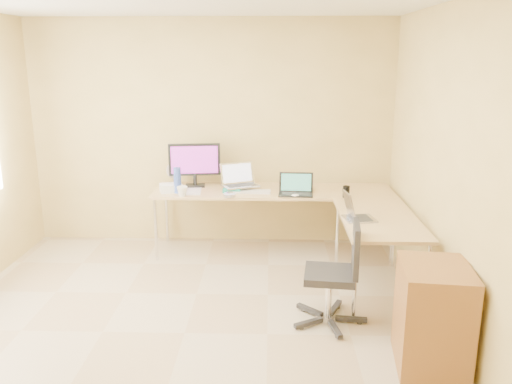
{
  "coord_description": "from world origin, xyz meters",
  "views": [
    {
      "loc": [
        0.69,
        -3.8,
        2.19
      ],
      "look_at": [
        0.55,
        1.1,
        0.9
      ],
      "focal_mm": 36.78,
      "sensor_mm": 36.0,
      "label": 1
    }
  ],
  "objects_px": {
    "desk_fan": "(176,174)",
    "laptop_return": "(360,208)",
    "water_bottle": "(177,180)",
    "office_chair": "(330,266)",
    "laptop_black": "(296,184)",
    "desk_return": "(377,254)",
    "laptop_center": "(240,175)",
    "monitor": "(195,165)",
    "cabinet": "(432,320)",
    "desk_main": "(273,221)",
    "mug": "(182,191)",
    "keyboard": "(249,192)"
  },
  "relations": [
    {
      "from": "monitor",
      "to": "keyboard",
      "type": "bearing_deg",
      "value": -30.51
    },
    {
      "from": "laptop_center",
      "to": "laptop_return",
      "type": "relative_size",
      "value": 1.2
    },
    {
      "from": "desk_main",
      "to": "desk_fan",
      "type": "bearing_deg",
      "value": 169.93
    },
    {
      "from": "laptop_center",
      "to": "desk_fan",
      "type": "xyz_separation_m",
      "value": [
        -0.75,
        0.22,
        -0.04
      ]
    },
    {
      "from": "desk_main",
      "to": "laptop_black",
      "type": "xyz_separation_m",
      "value": [
        0.24,
        -0.21,
        0.48
      ]
    },
    {
      "from": "keyboard",
      "to": "desk_return",
      "type": "bearing_deg",
      "value": -33.69
    },
    {
      "from": "laptop_black",
      "to": "mug",
      "type": "height_order",
      "value": "laptop_black"
    },
    {
      "from": "desk_return",
      "to": "water_bottle",
      "type": "height_order",
      "value": "water_bottle"
    },
    {
      "from": "laptop_center",
      "to": "mug",
      "type": "relative_size",
      "value": 3.41
    },
    {
      "from": "laptop_black",
      "to": "cabinet",
      "type": "bearing_deg",
      "value": -62.84
    },
    {
      "from": "desk_fan",
      "to": "laptop_return",
      "type": "height_order",
      "value": "desk_fan"
    },
    {
      "from": "laptop_return",
      "to": "laptop_black",
      "type": "bearing_deg",
      "value": 23.39
    },
    {
      "from": "desk_return",
      "to": "monitor",
      "type": "distance_m",
      "value": 2.28
    },
    {
      "from": "monitor",
      "to": "desk_fan",
      "type": "xyz_separation_m",
      "value": [
        -0.23,
        0.06,
        -0.12
      ]
    },
    {
      "from": "laptop_return",
      "to": "water_bottle",
      "type": "bearing_deg",
      "value": 54.55
    },
    {
      "from": "cabinet",
      "to": "keyboard",
      "type": "bearing_deg",
      "value": 129.65
    },
    {
      "from": "water_bottle",
      "to": "cabinet",
      "type": "height_order",
      "value": "water_bottle"
    },
    {
      "from": "water_bottle",
      "to": "laptop_return",
      "type": "distance_m",
      "value": 2.04
    },
    {
      "from": "laptop_center",
      "to": "cabinet",
      "type": "distance_m",
      "value": 2.73
    },
    {
      "from": "keyboard",
      "to": "cabinet",
      "type": "height_order",
      "value": "cabinet"
    },
    {
      "from": "laptop_return",
      "to": "office_chair",
      "type": "bearing_deg",
      "value": 141.01
    },
    {
      "from": "laptop_black",
      "to": "cabinet",
      "type": "height_order",
      "value": "laptop_black"
    },
    {
      "from": "mug",
      "to": "desk_fan",
      "type": "bearing_deg",
      "value": 107.29
    },
    {
      "from": "monitor",
      "to": "office_chair",
      "type": "distance_m",
      "value": 2.27
    },
    {
      "from": "laptop_return",
      "to": "office_chair",
      "type": "distance_m",
      "value": 0.73
    },
    {
      "from": "monitor",
      "to": "keyboard",
      "type": "xyz_separation_m",
      "value": [
        0.63,
        -0.27,
        -0.24
      ]
    },
    {
      "from": "desk_return",
      "to": "desk_main",
      "type": "bearing_deg",
      "value": 134.27
    },
    {
      "from": "water_bottle",
      "to": "desk_fan",
      "type": "distance_m",
      "value": 0.37
    },
    {
      "from": "desk_main",
      "to": "keyboard",
      "type": "bearing_deg",
      "value": -154.56
    },
    {
      "from": "laptop_black",
      "to": "laptop_return",
      "type": "relative_size",
      "value": 1.14
    },
    {
      "from": "mug",
      "to": "water_bottle",
      "type": "xyz_separation_m",
      "value": [
        -0.07,
        0.14,
        0.09
      ]
    },
    {
      "from": "laptop_black",
      "to": "keyboard",
      "type": "bearing_deg",
      "value": 174.54
    },
    {
      "from": "desk_return",
      "to": "laptop_black",
      "type": "xyz_separation_m",
      "value": [
        -0.74,
        0.79,
        0.48
      ]
    },
    {
      "from": "water_bottle",
      "to": "desk_fan",
      "type": "relative_size",
      "value": 1.13
    },
    {
      "from": "monitor",
      "to": "office_chair",
      "type": "height_order",
      "value": "monitor"
    },
    {
      "from": "laptop_center",
      "to": "laptop_return",
      "type": "xyz_separation_m",
      "value": [
        1.15,
        -1.05,
        -0.06
      ]
    },
    {
      "from": "laptop_black",
      "to": "laptop_return",
      "type": "xyz_separation_m",
      "value": [
        0.54,
        -0.86,
        -0.01
      ]
    },
    {
      "from": "water_bottle",
      "to": "cabinet",
      "type": "bearing_deg",
      "value": -43.87
    },
    {
      "from": "monitor",
      "to": "laptop_return",
      "type": "distance_m",
      "value": 2.07
    },
    {
      "from": "monitor",
      "to": "cabinet",
      "type": "xyz_separation_m",
      "value": [
        2.02,
        -2.38,
        -0.62
      ]
    },
    {
      "from": "desk_fan",
      "to": "monitor",
      "type": "bearing_deg",
      "value": -34.29
    },
    {
      "from": "laptop_center",
      "to": "cabinet",
      "type": "height_order",
      "value": "laptop_center"
    },
    {
      "from": "desk_return",
      "to": "laptop_center",
      "type": "relative_size",
      "value": 3.38
    },
    {
      "from": "desk_main",
      "to": "laptop_black",
      "type": "bearing_deg",
      "value": -41.4
    },
    {
      "from": "laptop_black",
      "to": "mug",
      "type": "relative_size",
      "value": 3.23
    },
    {
      "from": "laptop_black",
      "to": "office_chair",
      "type": "distance_m",
      "value": 1.47
    },
    {
      "from": "desk_main",
      "to": "keyboard",
      "type": "distance_m",
      "value": 0.48
    },
    {
      "from": "monitor",
      "to": "keyboard",
      "type": "relative_size",
      "value": 1.22
    },
    {
      "from": "water_bottle",
      "to": "office_chair",
      "type": "distance_m",
      "value": 2.13
    },
    {
      "from": "water_bottle",
      "to": "laptop_black",
      "type": "bearing_deg",
      "value": -2.37
    }
  ]
}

